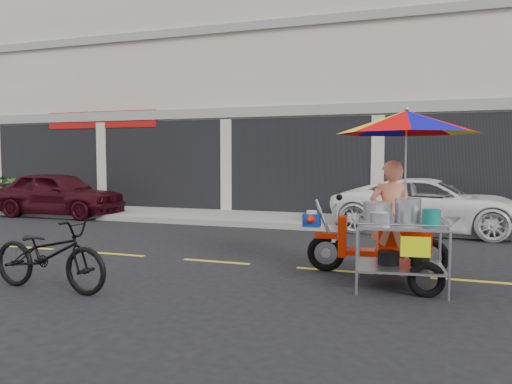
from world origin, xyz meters
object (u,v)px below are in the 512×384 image
(maroon_sedan, at_px, (58,194))
(near_bicycle, at_px, (49,254))
(white_pickup, at_px, (432,205))
(food_vendor_rig, at_px, (398,174))

(maroon_sedan, bearing_deg, near_bicycle, -141.83)
(white_pickup, height_order, near_bicycle, white_pickup)
(food_vendor_rig, bearing_deg, white_pickup, 78.70)
(near_bicycle, xyz_separation_m, food_vendor_rig, (4.29, 1.94, 1.04))
(near_bicycle, relative_size, food_vendor_rig, 0.72)
(maroon_sedan, distance_m, food_vendor_rig, 11.12)
(maroon_sedan, relative_size, white_pickup, 0.87)
(maroon_sedan, distance_m, white_pickup, 10.46)
(food_vendor_rig, bearing_deg, near_bicycle, -161.72)
(white_pickup, distance_m, near_bicycle, 8.53)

